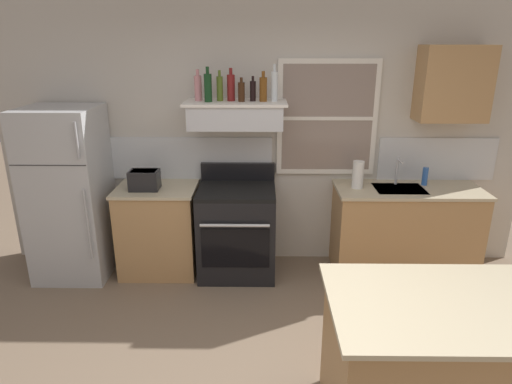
{
  "coord_description": "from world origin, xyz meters",
  "views": [
    {
      "loc": [
        -0.01,
        -2.3,
        2.29
      ],
      "look_at": [
        -0.05,
        1.2,
        1.1
      ],
      "focal_mm": 31.41,
      "sensor_mm": 36.0,
      "label": 1
    }
  ],
  "objects": [
    {
      "name": "bottle_brown_stout",
      "position": [
        -0.19,
        1.93,
        1.84
      ],
      "size": [
        0.06,
        0.06,
        0.22
      ],
      "color": "#381E0F",
      "rests_on": "range_hood_shelf"
    },
    {
      "name": "dish_soap_bottle",
      "position": [
        1.63,
        2.0,
        1.0
      ],
      "size": [
        0.06,
        0.06,
        0.18
      ],
      "primitive_type": "cylinder",
      "color": "blue",
      "rests_on": "counter_right_with_sink"
    },
    {
      "name": "paper_towel_roll",
      "position": [
        0.94,
        1.9,
        1.04
      ],
      "size": [
        0.11,
        0.11,
        0.27
      ],
      "primitive_type": "cylinder",
      "color": "white",
      "rests_on": "counter_right_with_sink"
    },
    {
      "name": "range_hood_shelf",
      "position": [
        -0.25,
        1.96,
        1.62
      ],
      "size": [
        0.96,
        0.52,
        0.24
      ],
      "color": "silver"
    },
    {
      "name": "stove_range",
      "position": [
        -0.25,
        1.86,
        0.46
      ],
      "size": [
        0.76,
        0.69,
        1.09
      ],
      "color": "black",
      "rests_on": "ground_plane"
    },
    {
      "name": "counter_left_of_stove",
      "position": [
        -1.05,
        1.9,
        0.46
      ],
      "size": [
        0.79,
        0.63,
        0.91
      ],
      "color": "tan",
      "rests_on": "ground_plane"
    },
    {
      "name": "back_wall",
      "position": [
        0.03,
        2.23,
        1.35
      ],
      "size": [
        5.4,
        0.11,
        2.7
      ],
      "color": "beige",
      "rests_on": "ground_plane"
    },
    {
      "name": "bottle_balsamic_dark",
      "position": [
        -0.09,
        1.96,
        1.84
      ],
      "size": [
        0.06,
        0.06,
        0.23
      ],
      "color": "black",
      "rests_on": "range_hood_shelf"
    },
    {
      "name": "bottle_olive_oil_square",
      "position": [
        -0.4,
        1.97,
        1.86
      ],
      "size": [
        0.06,
        0.06,
        0.28
      ],
      "color": "#4C601E",
      "rests_on": "range_hood_shelf"
    },
    {
      "name": "bottle_rose_pink",
      "position": [
        -0.6,
        1.98,
        1.87
      ],
      "size": [
        0.07,
        0.07,
        0.29
      ],
      "color": "#C67F84",
      "rests_on": "range_hood_shelf"
    },
    {
      "name": "toaster",
      "position": [
        -1.14,
        1.83,
        1.01
      ],
      "size": [
        0.3,
        0.2,
        0.19
      ],
      "color": "black",
      "rests_on": "counter_left_of_stove"
    },
    {
      "name": "counter_right_with_sink",
      "position": [
        1.45,
        1.9,
        0.46
      ],
      "size": [
        1.43,
        0.63,
        0.91
      ],
      "color": "tan",
      "rests_on": "ground_plane"
    },
    {
      "name": "sink_faucet",
      "position": [
        1.35,
        2.0,
        1.08
      ],
      "size": [
        0.03,
        0.17,
        0.28
      ],
      "color": "silver",
      "rests_on": "counter_right_with_sink"
    },
    {
      "name": "refrigerator",
      "position": [
        -1.9,
        1.84,
        0.85
      ],
      "size": [
        0.7,
        0.72,
        1.7
      ],
      "color": "#B7BABC",
      "rests_on": "ground_plane"
    },
    {
      "name": "bottle_red_label_wine",
      "position": [
        -0.29,
        1.98,
        1.87
      ],
      "size": [
        0.07,
        0.07,
        0.3
      ],
      "color": "maroon",
      "rests_on": "range_hood_shelf"
    },
    {
      "name": "upper_cabinet_right",
      "position": [
        1.8,
        2.04,
        1.9
      ],
      "size": [
        0.64,
        0.32,
        0.7
      ],
      "color": "tan"
    },
    {
      "name": "bottle_amber_wine",
      "position": [
        0.01,
        1.94,
        1.86
      ],
      "size": [
        0.07,
        0.07,
        0.28
      ],
      "color": "brown",
      "rests_on": "range_hood_shelf"
    },
    {
      "name": "bottle_dark_green_wine",
      "position": [
        -0.5,
        1.9,
        1.88
      ],
      "size": [
        0.07,
        0.07,
        0.32
      ],
      "color": "#143819",
      "rests_on": "range_hood_shelf"
    },
    {
      "name": "bottle_clear_tall",
      "position": [
        0.11,
        1.96,
        1.89
      ],
      "size": [
        0.06,
        0.06,
        0.34
      ],
      "color": "silver",
      "rests_on": "range_hood_shelf"
    },
    {
      "name": "kitchen_island",
      "position": [
        1.07,
        -0.13,
        0.46
      ],
      "size": [
        1.4,
        0.9,
        0.91
      ],
      "color": "tan",
      "rests_on": "ground_plane"
    }
  ]
}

